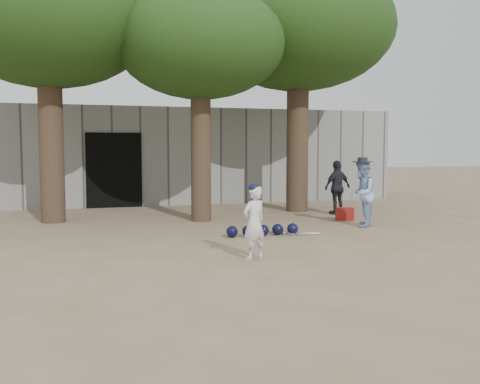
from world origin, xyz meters
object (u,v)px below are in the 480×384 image
object	(u,v)px
boy_player	(254,223)
spectator_dark	(337,187)
spectator_blue	(362,194)
red_bag	(345,214)

from	to	relation	value
boy_player	spectator_dark	distance (m)	6.21
spectator_blue	spectator_dark	bearing A→B (deg)	-157.61
spectator_blue	red_bag	bearing A→B (deg)	-151.94
boy_player	red_bag	bearing A→B (deg)	-156.58
boy_player	red_bag	world-z (taller)	boy_player
spectator_dark	red_bag	distance (m)	1.33
red_bag	boy_player	bearing A→B (deg)	-134.03
boy_player	spectator_blue	world-z (taller)	spectator_blue
boy_player	red_bag	distance (m)	5.12
spectator_dark	red_bag	size ratio (longest dim) A/B	3.39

